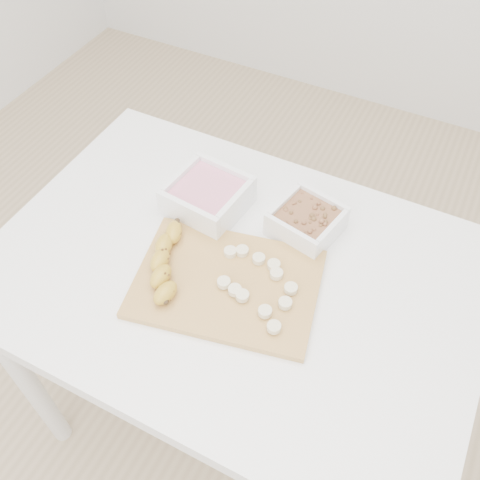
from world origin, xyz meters
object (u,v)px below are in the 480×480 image
at_px(bowl_yogurt, 208,196).
at_px(cutting_board, 227,283).
at_px(table, 234,295).
at_px(banana, 166,263).
at_px(bowl_granola, 307,221).

distance_m(bowl_yogurt, cutting_board, 0.22).
relative_size(table, cutting_board, 2.80).
height_order(table, bowl_yogurt, bowl_yogurt).
bearing_deg(banana, bowl_yogurt, 80.09).
bearing_deg(bowl_granola, table, -119.39).
relative_size(bowl_yogurt, cutting_board, 0.48).
bearing_deg(bowl_granola, bowl_yogurt, -170.83).
distance_m(table, cutting_board, 0.11).
bearing_deg(banana, bowl_granola, 34.26).
distance_m(bowl_granola, cutting_board, 0.22).
distance_m(table, bowl_granola, 0.23).
xyz_separation_m(table, bowl_granola, (0.09, 0.16, 0.13)).
height_order(table, bowl_granola, bowl_granola).
distance_m(bowl_yogurt, banana, 0.20).
xyz_separation_m(bowl_granola, cutting_board, (-0.08, -0.20, -0.02)).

